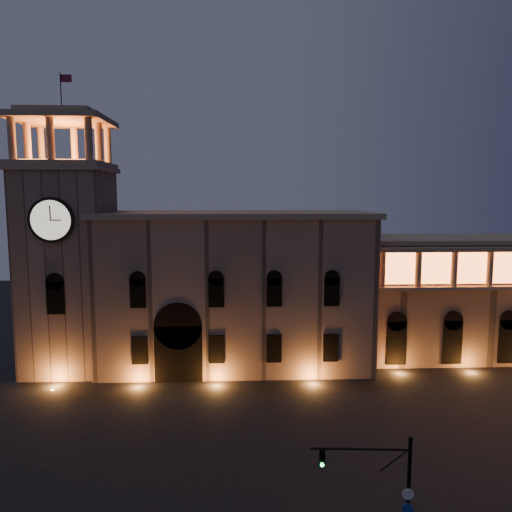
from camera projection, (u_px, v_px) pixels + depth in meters
name	position (u px, v px, depth m)	size (l,w,h in m)	color
ground	(264.00, 461.00, 36.81)	(160.00, 160.00, 0.00)	black
government_building	(235.00, 289.00, 57.40)	(30.80, 12.80, 17.60)	#876A58
clock_tower	(69.00, 258.00, 55.23)	(9.80, 9.80, 32.40)	#876A58
traffic_light	(391.00, 500.00, 25.77)	(5.37, 0.75, 7.37)	black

